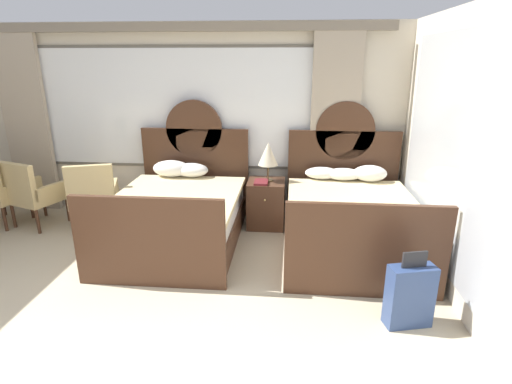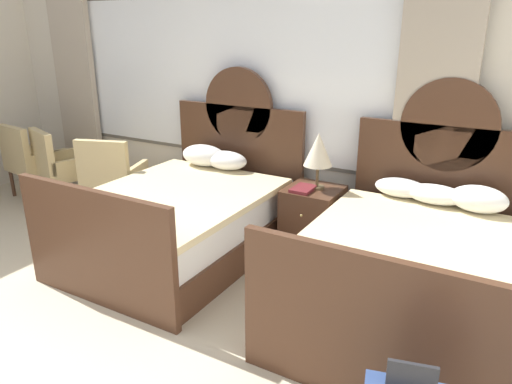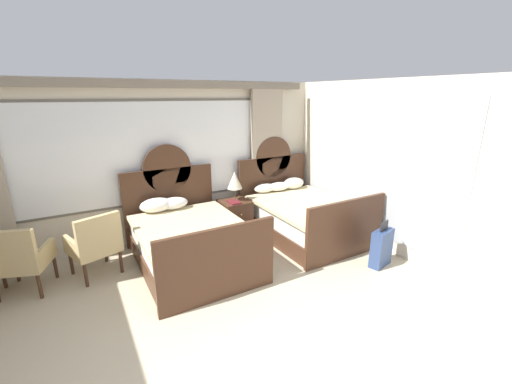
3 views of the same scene
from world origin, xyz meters
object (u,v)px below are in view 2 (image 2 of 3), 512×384
armchair_by_window_left (112,175)px  bed_near_mirror (411,269)px  bed_near_window (185,215)px  nightstand_between_beds (312,220)px  book_on_nightstand (303,189)px  armchair_by_window_centre (59,164)px  table_lamp_on_nightstand (318,150)px  armchair_by_window_right (30,159)px

armchair_by_window_left → bed_near_mirror: bearing=-4.8°
bed_near_window → nightstand_between_beds: 1.22m
book_on_nightstand → armchair_by_window_centre: armchair_by_window_centre is taller
bed_near_window → bed_near_mirror: bearing=0.1°
bed_near_window → table_lamp_on_nightstand: bearing=30.2°
bed_near_mirror → nightstand_between_beds: size_ratio=3.30×
nightstand_between_beds → table_lamp_on_nightstand: bearing=49.8°
bed_near_window → armchair_by_window_centre: bed_near_window is taller
bed_near_window → bed_near_mirror: (2.12, 0.00, 0.00)m
armchair_by_window_centre → armchair_by_window_right: 0.54m
armchair_by_window_centre → armchair_by_window_right: same height
armchair_by_window_left → armchair_by_window_centre: same height
book_on_nightstand → armchair_by_window_left: size_ratio=0.28×
table_lamp_on_nightstand → armchair_by_window_centre: table_lamp_on_nightstand is taller
book_on_nightstand → armchair_by_window_left: (-2.24, -0.22, -0.15)m
book_on_nightstand → armchair_by_window_right: bearing=-176.5°
bed_near_mirror → book_on_nightstand: size_ratio=8.19×
bed_near_window → book_on_nightstand: bearing=26.8°
bed_near_window → book_on_nightstand: size_ratio=8.19×
bed_near_mirror → armchair_by_window_left: (-3.36, 0.28, 0.13)m
armchair_by_window_left → nightstand_between_beds: bearing=7.9°
bed_near_mirror → armchair_by_window_centre: size_ratio=2.27×
book_on_nightstand → nightstand_between_beds: bearing=58.0°
table_lamp_on_nightstand → armchair_by_window_left: (-2.32, -0.34, -0.50)m
armchair_by_window_centre → nightstand_between_beds: bearing=5.7°
bed_near_mirror → table_lamp_on_nightstand: (-1.04, 0.62, 0.64)m
table_lamp_on_nightstand → armchair_by_window_right: size_ratio=0.56×
book_on_nightstand → armchair_by_window_right: armchair_by_window_right is taller
bed_near_mirror → armchair_by_window_centre: bed_near_mirror is taller
book_on_nightstand → armchair_by_window_left: 2.25m
bed_near_window → armchair_by_window_left: bed_near_window is taller
armchair_by_window_left → book_on_nightstand: bearing=5.6°
bed_near_window → armchair_by_window_centre: bearing=172.3°
bed_near_window → nightstand_between_beds: size_ratio=3.30×
nightstand_between_beds → book_on_nightstand: size_ratio=2.48×
nightstand_between_beds → table_lamp_on_nightstand: (0.02, 0.02, 0.69)m
nightstand_between_beds → armchair_by_window_centre: size_ratio=0.69×
table_lamp_on_nightstand → armchair_by_window_centre: size_ratio=0.56×
table_lamp_on_nightstand → book_on_nightstand: table_lamp_on_nightstand is taller
bed_near_mirror → book_on_nightstand: 1.26m
armchair_by_window_centre → bed_near_window: bearing=-7.7°
table_lamp_on_nightstand → armchair_by_window_left: bearing=-171.6°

